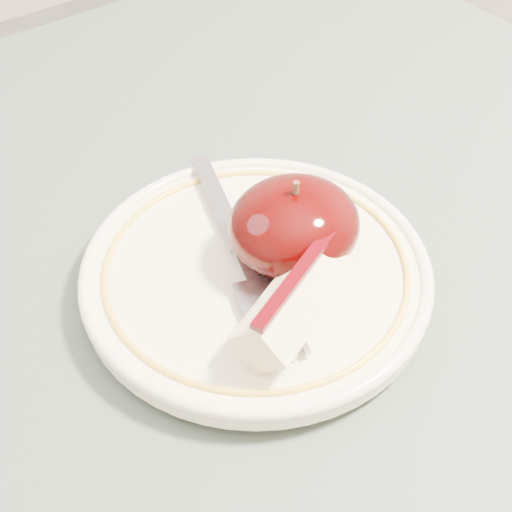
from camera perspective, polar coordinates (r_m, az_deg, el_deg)
table at (r=0.49m, az=-0.11°, el=-14.22°), size 0.90×0.90×0.75m
plate at (r=0.45m, az=0.00°, el=-1.27°), size 0.22×0.22×0.02m
apple_half at (r=0.43m, az=3.06°, el=2.47°), size 0.08×0.08×0.06m
apple_wedge at (r=0.40m, az=3.13°, el=-3.56°), size 0.09×0.07×0.04m
fork at (r=0.45m, az=-1.28°, el=0.42°), size 0.08×0.18×0.00m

